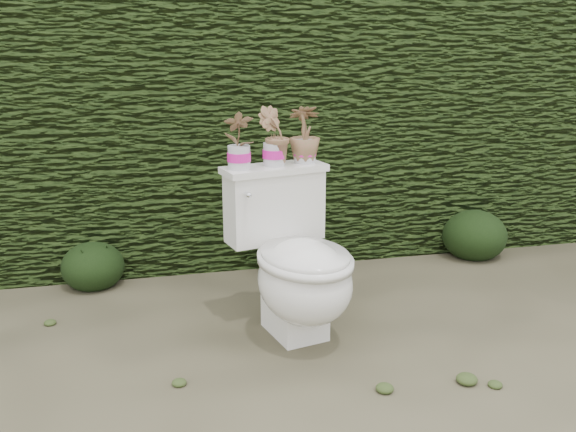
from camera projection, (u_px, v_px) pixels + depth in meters
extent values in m
plane|color=#656046|center=(351.00, 349.00, 2.92)|extent=(60.00, 60.00, 0.00)
cube|color=#2B4015|center=(277.00, 125.00, 4.20)|extent=(8.00, 1.00, 1.60)
cube|color=silver|center=(295.00, 313.00, 3.05)|extent=(0.28, 0.34, 0.20)
ellipsoid|color=silver|center=(305.00, 281.00, 2.91)|extent=(0.52, 0.59, 0.39)
cube|color=silver|center=(275.00, 206.00, 3.11)|extent=(0.50, 0.27, 0.34)
cube|color=silver|center=(274.00, 169.00, 3.06)|extent=(0.53, 0.30, 0.03)
cylinder|color=silver|center=(246.00, 194.00, 2.92)|extent=(0.03, 0.06, 0.02)
sphere|color=silver|center=(249.00, 195.00, 2.89)|extent=(0.03, 0.03, 0.03)
imported|color=#2D7A26|center=(239.00, 142.00, 2.94)|extent=(0.14, 0.09, 0.26)
imported|color=#2D7A26|center=(274.00, 138.00, 3.01)|extent=(0.16, 0.14, 0.27)
imported|color=#2D7A26|center=(305.00, 136.00, 3.08)|extent=(0.15, 0.15, 0.26)
ellipsoid|color=black|center=(92.00, 262.00, 3.62)|extent=(0.35, 0.35, 0.28)
ellipsoid|color=black|center=(292.00, 246.00, 3.83)|extent=(0.39, 0.39, 0.31)
ellipsoid|color=black|center=(475.00, 231.00, 4.09)|extent=(0.41, 0.41, 0.33)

